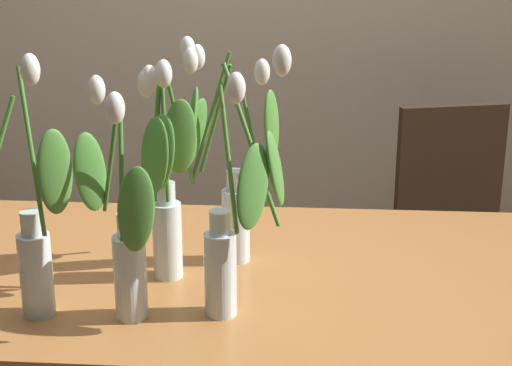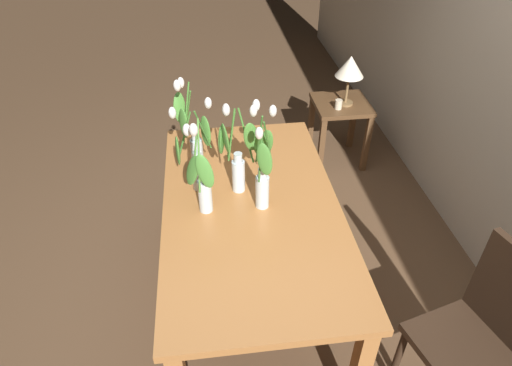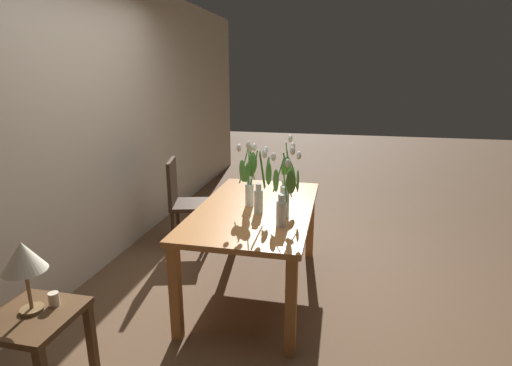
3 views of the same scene
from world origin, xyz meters
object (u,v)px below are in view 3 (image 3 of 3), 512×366
tulip_vase_4 (285,195)px  dining_chair (183,198)px  tulip_vase_0 (284,201)px  table_lamp (23,259)px  tulip_vase_3 (260,184)px  tulip_vase_1 (286,185)px  tulip_vase_2 (249,181)px  side_table (35,333)px  pillar_candle (54,299)px  dining_table (256,217)px

tulip_vase_4 → dining_chair: 1.54m
tulip_vase_0 → table_lamp: 1.57m
tulip_vase_3 → dining_chair: tulip_vase_3 is taller
tulip_vase_1 → dining_chair: 1.41m
dining_chair → table_lamp: 2.12m
tulip_vase_2 → tulip_vase_4: (-0.18, -0.31, -0.04)m
side_table → tulip_vase_2: bearing=-31.2°
tulip_vase_1 → pillar_candle: tulip_vase_1 is taller
dining_chair → table_lamp: table_lamp is taller
tulip_vase_4 → side_table: bearing=136.4°
tulip_vase_4 → table_lamp: bearing=135.3°
side_table → tulip_vase_0: bearing=-48.9°
tulip_vase_4 → table_lamp: 1.68m
tulip_vase_2 → tulip_vase_1: bearing=-81.9°
side_table → tulip_vase_4: bearing=-43.6°
tulip_vase_0 → tulip_vase_3: bearing=41.3°
pillar_candle → tulip_vase_0: bearing=-50.3°
tulip_vase_1 → tulip_vase_2: 0.29m
tulip_vase_0 → side_table: size_ratio=1.01×
tulip_vase_0 → tulip_vase_2: bearing=42.0°
table_lamp → pillar_candle: size_ratio=5.31×
tulip_vase_0 → table_lamp: (-1.01, 1.20, -0.07)m
side_table → dining_chair: bearing=0.7°
dining_table → dining_chair: dining_chair is taller
tulip_vase_0 → tulip_vase_1: tulip_vase_1 is taller
pillar_candle → side_table: bearing=148.8°
dining_table → tulip_vase_4: bearing=-124.5°
side_table → table_lamp: (0.03, 0.02, 0.42)m
dining_chair → side_table: 2.13m
tulip_vase_1 → side_table: size_ratio=1.03×
dining_table → table_lamp: table_lamp is taller
dining_table → pillar_candle: dining_table is taller
tulip_vase_3 → tulip_vase_4: tulip_vase_3 is taller
tulip_vase_3 → table_lamp: bearing=141.7°
tulip_vase_0 → tulip_vase_3: tulip_vase_0 is taller
tulip_vase_4 → tulip_vase_3: bearing=74.5°
table_lamp → tulip_vase_4: bearing=-44.7°
tulip_vase_0 → pillar_candle: tulip_vase_0 is taller
tulip_vase_0 → table_lamp: bearing=129.9°
tulip_vase_4 → tulip_vase_0: bearing=-174.4°
tulip_vase_2 → dining_table: bearing=-88.5°
dining_table → tulip_vase_3: bearing=-152.6°
tulip_vase_1 → tulip_vase_3: (-0.17, 0.17, 0.05)m
dining_chair → side_table: dining_chair is taller
tulip_vase_1 → side_table: (-1.44, 1.14, -0.49)m
dining_table → tulip_vase_1: 0.36m
tulip_vase_3 → pillar_candle: bearing=142.4°
tulip_vase_2 → pillar_candle: bearing=148.8°
tulip_vase_1 → tulip_vase_2: tulip_vase_1 is taller
tulip_vase_4 → pillar_candle: bearing=135.5°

